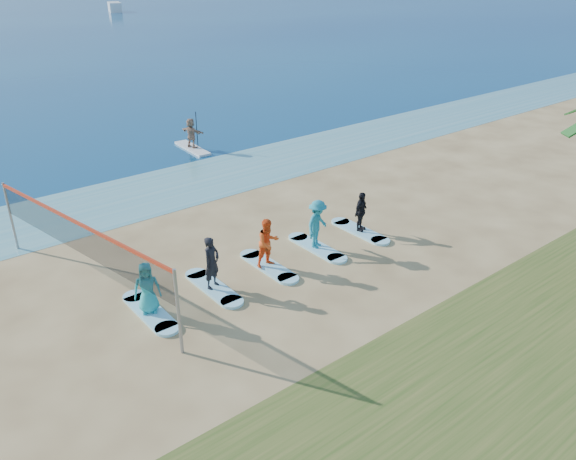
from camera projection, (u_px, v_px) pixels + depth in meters
ground at (313, 289)px, 17.51m from camera, size 600.00×600.00×0.00m
shallow_water at (157, 191)px, 24.88m from camera, size 600.00×600.00×0.00m
volleyball_net at (78, 237)px, 16.48m from camera, size 1.77×8.93×2.50m
paddleboard at (192, 148)px, 30.32m from camera, size 0.88×3.04×0.12m
paddleboarder at (191, 133)px, 29.95m from camera, size 0.89×1.54×1.58m
boat_offshore_b at (115, 12)px, 109.80m from camera, size 3.69×5.79×1.76m
surfboard_0 at (150, 312)px, 16.27m from camera, size 0.70×2.20×0.09m
student_0 at (147, 288)px, 15.91m from camera, size 0.90×0.77×1.56m
surfboard_1 at (213, 288)px, 17.48m from camera, size 0.70×2.20×0.09m
student_1 at (212, 263)px, 17.09m from camera, size 0.72×0.60×1.69m
surfboard_2 at (268, 266)px, 18.69m from camera, size 0.70×2.20×0.09m
student_2 at (268, 243)px, 18.31m from camera, size 0.84×0.67×1.67m
surfboard_3 at (317, 248)px, 19.90m from camera, size 0.70×2.20×0.09m
student_3 at (317, 224)px, 19.50m from camera, size 1.30×1.02×1.76m
surfboard_4 at (360, 231)px, 21.11m from camera, size 0.70×2.20×0.09m
student_4 at (361, 212)px, 20.77m from camera, size 0.96×0.65×1.52m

